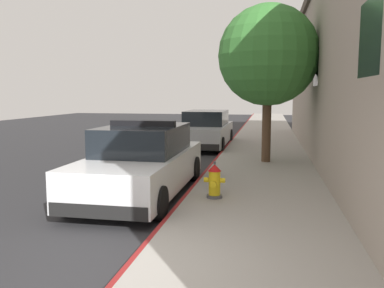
{
  "coord_description": "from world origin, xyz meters",
  "views": [
    {
      "loc": [
        1.67,
        -4.43,
        2.27
      ],
      "look_at": [
        -0.26,
        5.52,
        1.0
      ],
      "focal_mm": 37.41,
      "sensor_mm": 36.0,
      "label": 1
    }
  ],
  "objects_px": {
    "fire_hydrant": "(214,181)",
    "street_tree": "(268,56)",
    "parked_car_silver_ahead": "(206,130)",
    "police_cruiser": "(143,162)"
  },
  "relations": [
    {
      "from": "fire_hydrant",
      "to": "street_tree",
      "type": "distance_m",
      "value": 5.66
    },
    {
      "from": "parked_car_silver_ahead",
      "to": "street_tree",
      "type": "relative_size",
      "value": 1.0
    },
    {
      "from": "police_cruiser",
      "to": "parked_car_silver_ahead",
      "type": "relative_size",
      "value": 1.0
    },
    {
      "from": "fire_hydrant",
      "to": "street_tree",
      "type": "relative_size",
      "value": 0.16
    },
    {
      "from": "police_cruiser",
      "to": "street_tree",
      "type": "height_order",
      "value": "street_tree"
    },
    {
      "from": "police_cruiser",
      "to": "fire_hydrant",
      "type": "distance_m",
      "value": 1.79
    },
    {
      "from": "parked_car_silver_ahead",
      "to": "fire_hydrant",
      "type": "xyz_separation_m",
      "value": [
        1.58,
        -8.85,
        -0.25
      ]
    },
    {
      "from": "fire_hydrant",
      "to": "parked_car_silver_ahead",
      "type": "bearing_deg",
      "value": 100.1
    },
    {
      "from": "fire_hydrant",
      "to": "street_tree",
      "type": "height_order",
      "value": "street_tree"
    },
    {
      "from": "police_cruiser",
      "to": "fire_hydrant",
      "type": "bearing_deg",
      "value": -16.1
    }
  ]
}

